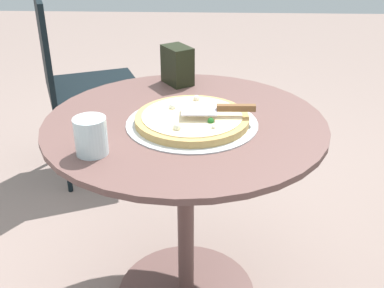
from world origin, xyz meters
name	(u,v)px	position (x,y,z in m)	size (l,w,h in m)	color
patio_table	(185,178)	(0.00, 0.00, 0.49)	(0.83, 0.83, 0.69)	brown
pizza_on_tray	(192,120)	(0.03, 0.02, 0.71)	(0.38, 0.38, 0.04)	silver
pizza_server	(219,109)	(0.03, 0.10, 0.74)	(0.08, 0.21, 0.02)	silver
drinking_cup	(91,136)	(0.22, -0.22, 0.74)	(0.08, 0.08, 0.10)	white
napkin_dispenser	(177,65)	(-0.31, -0.04, 0.76)	(0.11, 0.07, 0.13)	black
patio_chair_far	(75,75)	(-0.87, -0.58, 0.53)	(0.57, 0.57, 0.91)	black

